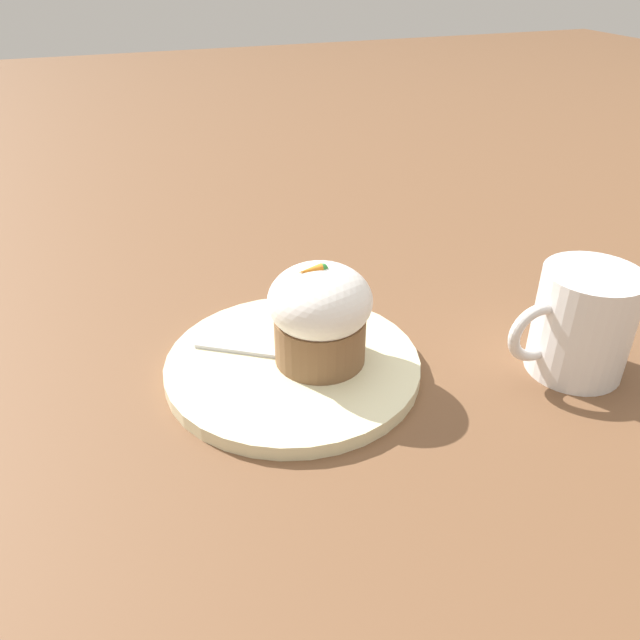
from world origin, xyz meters
name	(u,v)px	position (x,y,z in m)	size (l,w,h in m)	color
ground_plane	(293,371)	(0.00, 0.00, 0.00)	(4.00, 4.00, 0.00)	brown
dessert_plate	(293,365)	(0.00, 0.00, 0.01)	(0.24, 0.24, 0.01)	beige
carrot_cake	(320,314)	(-0.02, 0.01, 0.06)	(0.09, 0.09, 0.10)	brown
spoon	(292,355)	(0.00, 0.00, 0.02)	(0.13, 0.09, 0.01)	silver
coffee_cup	(581,323)	(-0.25, 0.09, 0.05)	(0.12, 0.09, 0.10)	white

